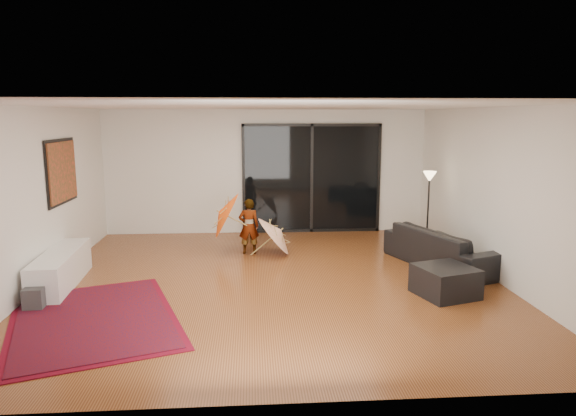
{
  "coord_description": "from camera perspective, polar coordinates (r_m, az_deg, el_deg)",
  "views": [
    {
      "loc": [
        -0.32,
        -7.73,
        2.55
      ],
      "look_at": [
        0.26,
        0.37,
        1.1
      ],
      "focal_mm": 32.0,
      "sensor_mm": 36.0,
      "label": 1
    }
  ],
  "objects": [
    {
      "name": "floor",
      "position": [
        8.14,
        -1.63,
        -8.12
      ],
      "size": [
        7.0,
        7.0,
        0.0
      ],
      "primitive_type": "plane",
      "color": "brown",
      "rests_on": "ground"
    },
    {
      "name": "ceiling",
      "position": [
        7.74,
        -1.73,
        11.24
      ],
      "size": [
        7.0,
        7.0,
        0.0
      ],
      "primitive_type": "plane",
      "rotation": [
        3.14,
        0.0,
        0.0
      ],
      "color": "white",
      "rests_on": "wall_back"
    },
    {
      "name": "wall_back",
      "position": [
        11.3,
        -2.43,
        4.03
      ],
      "size": [
        7.0,
        0.0,
        7.0
      ],
      "primitive_type": "plane",
      "rotation": [
        1.57,
        0.0,
        0.0
      ],
      "color": "silver",
      "rests_on": "floor"
    },
    {
      "name": "wall_front",
      "position": [
        4.41,
        0.24,
        -5.68
      ],
      "size": [
        7.0,
        0.0,
        7.0
      ],
      "primitive_type": "plane",
      "rotation": [
        -1.57,
        0.0,
        0.0
      ],
      "color": "silver",
      "rests_on": "floor"
    },
    {
      "name": "wall_left",
      "position": [
        8.44,
        -26.15,
        0.91
      ],
      "size": [
        0.0,
        7.0,
        7.0
      ],
      "primitive_type": "plane",
      "rotation": [
        1.57,
        0.0,
        1.57
      ],
      "color": "silver",
      "rests_on": "floor"
    },
    {
      "name": "wall_right",
      "position": [
        8.7,
        22.02,
        1.46
      ],
      "size": [
        0.0,
        7.0,
        7.0
      ],
      "primitive_type": "plane",
      "rotation": [
        1.57,
        0.0,
        -1.57
      ],
      "color": "silver",
      "rests_on": "floor"
    },
    {
      "name": "sliding_door",
      "position": [
        11.35,
        2.64,
        3.29
      ],
      "size": [
        3.06,
        0.07,
        2.4
      ],
      "color": "black",
      "rests_on": "wall_back"
    },
    {
      "name": "painting",
      "position": [
        9.32,
        -23.81,
        3.73
      ],
      "size": [
        0.04,
        1.28,
        1.08
      ],
      "color": "black",
      "rests_on": "wall_left"
    },
    {
      "name": "media_console",
      "position": [
        8.61,
        -23.94,
        -6.19
      ],
      "size": [
        0.59,
        1.9,
        0.52
      ],
      "primitive_type": "cube",
      "rotation": [
        0.0,
        0.0,
        0.07
      ],
      "color": "white",
      "rests_on": "floor"
    },
    {
      "name": "speaker",
      "position": [
        7.77,
        -26.33,
        -8.97
      ],
      "size": [
        0.27,
        0.27,
        0.29
      ],
      "primitive_type": "cube",
      "rotation": [
        0.0,
        0.0,
        0.06
      ],
      "color": "#424244",
      "rests_on": "floor"
    },
    {
      "name": "persian_rug",
      "position": [
        7.12,
        -20.79,
        -11.48
      ],
      "size": [
        2.76,
        3.24,
        0.02
      ],
      "rotation": [
        0.0,
        0.0,
        0.34
      ],
      "color": "#5F0819",
      "rests_on": "floor"
    },
    {
      "name": "sofa",
      "position": [
        9.25,
        16.81,
        -4.22
      ],
      "size": [
        1.61,
        2.4,
        0.65
      ],
      "primitive_type": "imported",
      "rotation": [
        0.0,
        0.0,
        1.93
      ],
      "color": "black",
      "rests_on": "floor"
    },
    {
      "name": "ottoman",
      "position": [
        7.79,
        17.08,
        -7.79
      ],
      "size": [
        0.94,
        0.94,
        0.43
      ],
      "primitive_type": "cube",
      "rotation": [
        0.0,
        0.0,
        0.3
      ],
      "color": "black",
      "rests_on": "floor"
    },
    {
      "name": "floor_lamp",
      "position": [
        10.29,
        15.4,
        2.18
      ],
      "size": [
        0.26,
        0.26,
        1.51
      ],
      "color": "black",
      "rests_on": "floor"
    },
    {
      "name": "child",
      "position": [
        9.63,
        -4.38,
        -2.04
      ],
      "size": [
        0.4,
        0.27,
        1.05
      ],
      "primitive_type": "imported",
      "rotation": [
        0.0,
        0.0,
        3.2
      ],
      "color": "#999999",
      "rests_on": "floor"
    },
    {
      "name": "parasol_orange",
      "position": [
        9.56,
        -7.69,
        -0.91
      ],
      "size": [
        0.58,
        0.93,
        0.91
      ],
      "rotation": [
        0.0,
        -1.09,
        0.0
      ],
      "color": "#F6520C",
      "rests_on": "child"
    },
    {
      "name": "parasol_white",
      "position": [
        9.51,
        -0.76,
        -2.3
      ],
      "size": [
        0.7,
        0.86,
        0.95
      ],
      "rotation": [
        0.0,
        0.88,
        0.0
      ],
      "color": "white",
      "rests_on": "floor"
    }
  ]
}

